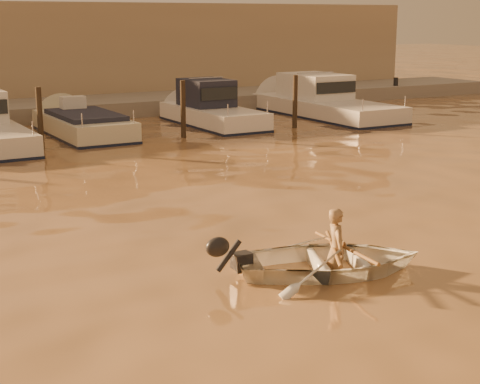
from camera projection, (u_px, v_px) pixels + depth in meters
ground_plane at (284, 279)px, 11.87m from camera, size 160.00×160.00×0.00m
dinghy at (330, 261)px, 12.14m from camera, size 3.67×3.16×0.64m
person at (336, 249)px, 12.11m from camera, size 0.49×0.59×1.39m
outboard_motor at (241, 261)px, 11.89m from camera, size 0.98×0.69×0.70m
oar_port at (345, 247)px, 12.12m from camera, size 0.38×2.08×0.13m
oar_starboard at (333, 248)px, 12.09m from camera, size 1.13×1.83×0.13m
moored_boat_3 at (84, 129)px, 26.24m from camera, size 2.20×6.31×0.95m
moored_boat_4 at (213, 109)px, 28.68m from camera, size 2.06×6.42×1.75m
moored_boat_5 at (325, 101)px, 31.30m from camera, size 2.62×8.65×1.75m
piling_2 at (40, 122)px, 23.21m from camera, size 0.18×0.18×2.20m
piling_3 at (183, 112)px, 25.63m from camera, size 0.18×0.18×2.20m
piling_4 at (295, 104)px, 27.90m from camera, size 0.18×0.18×2.20m
fender_d at (119, 139)px, 24.85m from camera, size 0.30×0.30×0.30m
fender_e at (264, 130)px, 26.97m from camera, size 0.30×0.30×0.30m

